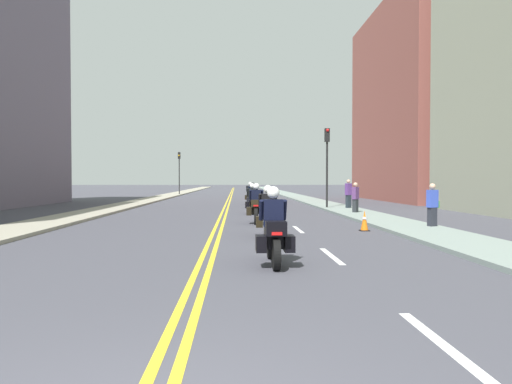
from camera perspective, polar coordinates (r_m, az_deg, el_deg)
The scene contains 19 objects.
ground_plane at distance 51.00m, azimuth -3.07°, elevation -0.57°, with size 264.00×264.00×0.00m, color #41414A.
sidewalk_left at distance 51.54m, azimuth -10.67°, elevation -0.50°, with size 2.28×144.00×0.12m, color gray.
sidewalk_right at distance 51.37m, azimuth 4.55°, elevation -0.49°, with size 2.28×144.00×0.12m, color gray.
centreline_yellow_inner at distance 51.00m, azimuth -3.20°, elevation -0.56°, with size 0.12×132.00×0.01m, color yellow.
centreline_yellow_outer at distance 51.00m, azimuth -2.94°, elevation -0.56°, with size 0.12×132.00×0.01m, color yellow.
lane_dashes_white at distance 32.09m, azimuth 1.57°, elevation -1.71°, with size 0.14×56.40×0.01m.
building_right_1 at distance 45.28m, azimuth 20.11°, elevation 9.75°, with size 9.64×18.57×16.78m.
motorcycle_0 at distance 9.92m, azimuth 2.10°, elevation -4.94°, with size 0.76×2.07×1.62m.
motorcycle_1 at distance 14.88m, azimuth 1.43°, elevation -2.81°, with size 0.77×2.18×1.59m.
motorcycle_2 at distance 19.55m, azimuth 0.02°, elevation -1.80°, with size 0.78×2.16×1.62m.
motorcycle_3 at distance 24.98m, azimuth -0.43°, elevation -1.10°, with size 0.76×2.20×1.58m.
motorcycle_4 at distance 30.39m, azimuth -0.39°, elevation -0.67°, with size 0.78×2.18×1.61m.
motorcycle_5 at distance 34.90m, azimuth -0.69°, elevation -0.36°, with size 0.77×2.15×1.62m.
traffic_cone_0 at distance 17.01m, azimuth 12.68°, elevation -3.34°, with size 0.32×0.32×0.70m.
traffic_light_near at distance 29.22m, azimuth 8.38°, elevation 4.52°, with size 0.28×0.38×4.84m.
traffic_light_far at distance 57.68m, azimuth -9.05°, elevation 3.09°, with size 0.28×0.38×5.05m.
pedestrian_0 at distance 24.94m, azimuth 11.64°, elevation -0.71°, with size 0.40×0.42×1.63m.
pedestrian_1 at distance 18.13m, azimuth 20.09°, elevation -1.53°, with size 0.50×0.34×1.63m.
pedestrian_2 at distance 28.85m, azimuth 10.85°, elevation -0.25°, with size 0.42×0.38×1.79m.
Camera 1 is at (0.65, -2.97, 1.74)m, focal length 33.91 mm.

